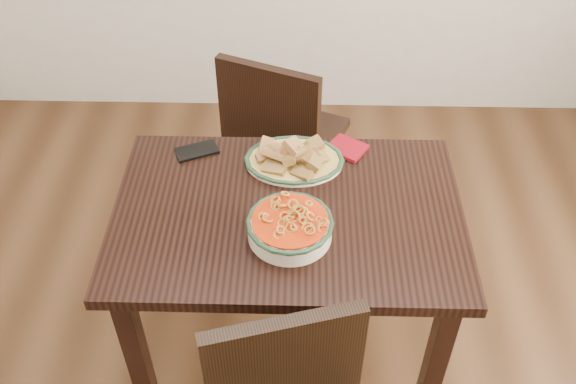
{
  "coord_description": "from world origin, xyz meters",
  "views": [
    {
      "loc": [
        0.04,
        -1.31,
        2.16
      ],
      "look_at": [
        0.01,
        0.14,
        0.81
      ],
      "focal_mm": 40.0,
      "sensor_mm": 36.0,
      "label": 1
    }
  ],
  "objects_px": {
    "chair_far": "(280,135)",
    "smartphone": "(197,151)",
    "dining_table": "(288,235)",
    "fish_plate": "(294,153)",
    "noodle_bowl": "(290,225)"
  },
  "relations": [
    {
      "from": "fish_plate",
      "to": "chair_far",
      "type": "bearing_deg",
      "value": 97.76
    },
    {
      "from": "dining_table",
      "to": "smartphone",
      "type": "distance_m",
      "value": 0.44
    },
    {
      "from": "fish_plate",
      "to": "smartphone",
      "type": "height_order",
      "value": "fish_plate"
    },
    {
      "from": "smartphone",
      "to": "fish_plate",
      "type": "bearing_deg",
      "value": -31.97
    },
    {
      "from": "chair_far",
      "to": "smartphone",
      "type": "relative_size",
      "value": 6.23
    },
    {
      "from": "smartphone",
      "to": "chair_far",
      "type": "bearing_deg",
      "value": 33.96
    },
    {
      "from": "fish_plate",
      "to": "smartphone",
      "type": "bearing_deg",
      "value": 171.31
    },
    {
      "from": "chair_far",
      "to": "noodle_bowl",
      "type": "distance_m",
      "value": 0.86
    },
    {
      "from": "dining_table",
      "to": "noodle_bowl",
      "type": "height_order",
      "value": "noodle_bowl"
    },
    {
      "from": "dining_table",
      "to": "noodle_bowl",
      "type": "xyz_separation_m",
      "value": [
        0.01,
        -0.11,
        0.15
      ]
    },
    {
      "from": "dining_table",
      "to": "smartphone",
      "type": "relative_size",
      "value": 7.68
    },
    {
      "from": "dining_table",
      "to": "noodle_bowl",
      "type": "bearing_deg",
      "value": -85.28
    },
    {
      "from": "dining_table",
      "to": "fish_plate",
      "type": "distance_m",
      "value": 0.28
    },
    {
      "from": "fish_plate",
      "to": "noodle_bowl",
      "type": "relative_size",
      "value": 1.25
    },
    {
      "from": "chair_far",
      "to": "smartphone",
      "type": "distance_m",
      "value": 0.56
    }
  ]
}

